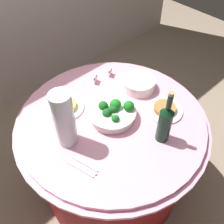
% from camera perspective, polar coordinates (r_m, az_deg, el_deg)
% --- Properties ---
extents(ground_plane, '(6.00, 6.00, 0.00)m').
position_cam_1_polar(ground_plane, '(2.13, 0.00, -14.72)').
color(ground_plane, gray).
extents(buffet_table, '(1.16, 1.16, 0.74)m').
position_cam_1_polar(buffet_table, '(1.81, 0.00, -9.04)').
color(buffet_table, maroon).
rests_on(buffet_table, ground_plane).
extents(broccoli_bowl, '(0.28, 0.28, 0.12)m').
position_cam_1_polar(broccoli_bowl, '(1.49, 0.15, -0.16)').
color(broccoli_bowl, white).
rests_on(broccoli_bowl, buffet_table).
extents(plate_stack, '(0.21, 0.21, 0.07)m').
position_cam_1_polar(plate_stack, '(1.69, 5.95, 6.20)').
color(plate_stack, white).
rests_on(plate_stack, buffet_table).
extents(wine_bottle, '(0.07, 0.07, 0.34)m').
position_cam_1_polar(wine_bottle, '(1.35, 11.65, -2.26)').
color(wine_bottle, black).
rests_on(wine_bottle, buffet_table).
extents(decorative_fruit_vase, '(0.11, 0.11, 0.34)m').
position_cam_1_polar(decorative_fruit_vase, '(1.31, -10.49, -1.91)').
color(decorative_fruit_vase, silver).
rests_on(decorative_fruit_vase, buffet_table).
extents(serving_tongs, '(0.08, 0.17, 0.01)m').
position_cam_1_polar(serving_tongs, '(1.32, -6.30, -12.10)').
color(serving_tongs, silver).
rests_on(serving_tongs, buffet_table).
extents(food_plate_fried_egg, '(0.22, 0.22, 0.04)m').
position_cam_1_polar(food_plate_fried_egg, '(1.59, -10.26, 1.17)').
color(food_plate_fried_egg, white).
rests_on(food_plate_fried_egg, buffet_table).
extents(food_plate_peanuts, '(0.22, 0.22, 0.04)m').
position_cam_1_polar(food_plate_peanuts, '(1.58, 11.52, 0.57)').
color(food_plate_peanuts, white).
rests_on(food_plate_peanuts, buffet_table).
extents(label_placard_front, '(0.05, 0.03, 0.05)m').
position_cam_1_polar(label_placard_front, '(1.74, -3.67, 7.38)').
color(label_placard_front, white).
rests_on(label_placard_front, buffet_table).
extents(label_placard_mid, '(0.05, 0.03, 0.05)m').
position_cam_1_polar(label_placard_mid, '(1.79, -0.38, 8.89)').
color(label_placard_mid, white).
rests_on(label_placard_mid, buffet_table).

